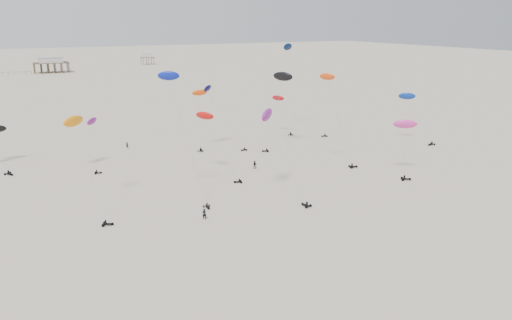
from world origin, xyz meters
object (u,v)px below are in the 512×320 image
rig_8 (293,60)px  rig_3 (405,134)px  pavilion_small (147,60)px  spectator_0 (204,219)px  pavilion_main (51,66)px

rig_8 → rig_3: bearing=179.5°
pavilion_small → rig_8: size_ratio=0.32×
pavilion_small → rig_8: bearing=-95.4°
pavilion_small → spectator_0: pavilion_small is taller
spectator_0 → pavilion_main: bearing=-56.8°
pavilion_small → rig_3: bearing=-94.9°
rig_3 → pavilion_main: bearing=-137.8°
rig_3 → rig_8: (2.24, 49.98, 12.21)m
pavilion_small → spectator_0: 307.85m
rig_3 → pavilion_small: bearing=-152.2°
spectator_0 → rig_3: bearing=-141.3°
rig_3 → spectator_0: bearing=-52.6°
spectator_0 → pavilion_small: bearing=-69.8°
pavilion_small → rig_8: rig_8 is taller
pavilion_main → rig_8: size_ratio=0.76×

